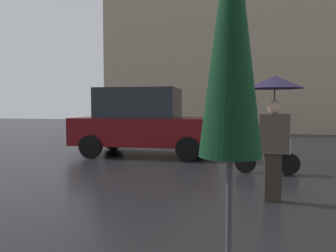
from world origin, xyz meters
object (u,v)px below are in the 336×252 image
object	(u,v)px
pedestrian_with_umbrella	(274,107)
folded_patio_umbrella_near	(231,46)
parked_scooter	(265,148)
parked_car_left	(144,122)

from	to	relation	value
pedestrian_with_umbrella	folded_patio_umbrella_near	bearing A→B (deg)	1.40
parked_scooter	parked_car_left	world-z (taller)	parked_car_left
parked_scooter	parked_car_left	bearing A→B (deg)	130.36
parked_scooter	pedestrian_with_umbrella	bearing A→B (deg)	-110.01
pedestrian_with_umbrella	parked_car_left	xyz separation A→B (m)	(-3.22, 4.21, -0.47)
pedestrian_with_umbrella	parked_car_left	size ratio (longest dim) A/B	0.46
parked_car_left	pedestrian_with_umbrella	bearing A→B (deg)	139.91
pedestrian_with_umbrella	parked_scooter	xyz separation A→B (m)	(0.09, 2.13, -0.91)
folded_patio_umbrella_near	pedestrian_with_umbrella	distance (m)	3.39
pedestrian_with_umbrella	parked_car_left	bearing A→B (deg)	-130.02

